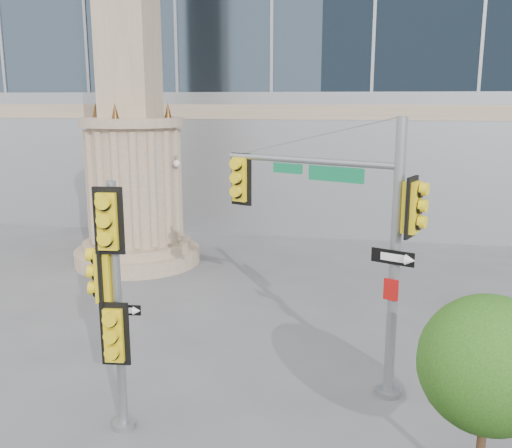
# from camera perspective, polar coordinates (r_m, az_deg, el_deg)

# --- Properties ---
(ground) EXTENTS (120.00, 120.00, 0.00)m
(ground) POSITION_cam_1_polar(r_m,az_deg,el_deg) (11.25, -0.07, -18.08)
(ground) COLOR #545456
(ground) RESTS_ON ground
(monument) EXTENTS (4.40, 4.40, 16.60)m
(monument) POSITION_cam_1_polar(r_m,az_deg,el_deg) (20.11, -12.39, 11.55)
(monument) COLOR gray
(monument) RESTS_ON ground
(main_signal_pole) EXTENTS (3.96, 1.97, 5.41)m
(main_signal_pole) POSITION_cam_1_polar(r_m,az_deg,el_deg) (11.21, 9.19, 0.11)
(main_signal_pole) COLOR slate
(main_signal_pole) RESTS_ON ground
(secondary_signal_pole) EXTENTS (0.78, 0.57, 4.41)m
(secondary_signal_pole) POSITION_cam_1_polar(r_m,az_deg,el_deg) (9.85, -14.21, -6.42)
(secondary_signal_pole) COLOR slate
(secondary_signal_pole) RESTS_ON ground
(street_tree) EXTENTS (1.99, 1.94, 3.10)m
(street_tree) POSITION_cam_1_polar(r_m,az_deg,el_deg) (8.76, 22.42, -13.31)
(street_tree) COLOR gray
(street_tree) RESTS_ON ground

